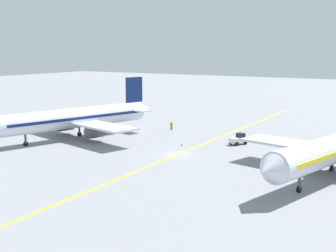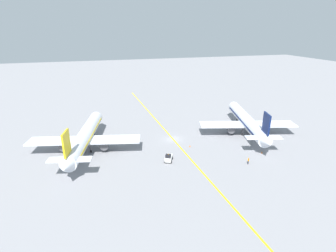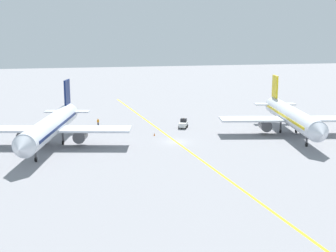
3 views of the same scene
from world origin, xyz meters
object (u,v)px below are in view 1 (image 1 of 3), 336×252
at_px(baggage_tug_white, 239,139).
at_px(ground_crew_worker, 171,125).
at_px(airplane_adjacent_stand, 76,118).
at_px(traffic_cone_near_nose, 182,144).
at_px(traffic_cone_mid_apron, 134,128).

xyz_separation_m(baggage_tug_white, ground_crew_worker, (17.40, -6.48, 0.01)).
xyz_separation_m(airplane_adjacent_stand, traffic_cone_near_nose, (-19.61, -4.38, -3.43)).
height_order(baggage_tug_white, traffic_cone_mid_apron, baggage_tug_white).
xyz_separation_m(baggage_tug_white, traffic_cone_near_nose, (7.65, 6.04, -0.63)).
bearing_deg(traffic_cone_mid_apron, traffic_cone_near_nose, 151.96).
bearing_deg(airplane_adjacent_stand, baggage_tug_white, -159.08).
bearing_deg(baggage_tug_white, ground_crew_worker, -20.43).
height_order(airplane_adjacent_stand, baggage_tug_white, airplane_adjacent_stand).
relative_size(ground_crew_worker, traffic_cone_mid_apron, 3.05).
bearing_deg(baggage_tug_white, traffic_cone_mid_apron, -6.14).
xyz_separation_m(baggage_tug_white, traffic_cone_mid_apron, (23.81, -2.56, -0.63)).
relative_size(baggage_tug_white, ground_crew_worker, 2.00).
relative_size(baggage_tug_white, traffic_cone_near_nose, 6.10).
bearing_deg(airplane_adjacent_stand, traffic_cone_near_nose, -167.40).
bearing_deg(traffic_cone_near_nose, ground_crew_worker, -52.10).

